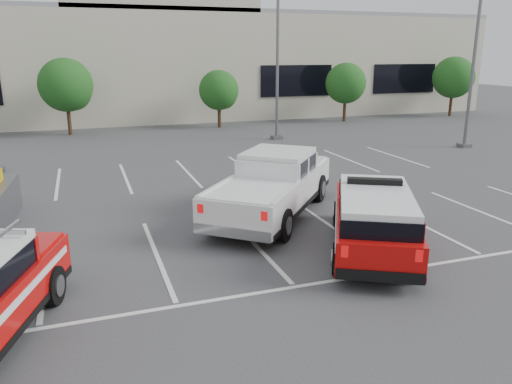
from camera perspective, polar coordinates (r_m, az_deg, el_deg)
ground at (r=14.01m, az=-0.22°, el=-5.91°), size 120.00×120.00×0.00m
stall_markings at (r=18.10m, az=-4.88°, el=-0.91°), size 23.00×15.00×0.01m
convention_building at (r=44.41m, az=-14.02°, el=14.67°), size 60.00×16.99×13.20m
tree_mid_left at (r=34.43m, az=-20.75°, el=11.17°), size 3.37×3.37×4.85m
tree_mid_right at (r=35.71m, az=-4.15°, el=11.38°), size 2.77×2.77×3.99m
tree_right at (r=39.51m, az=10.29°, el=11.98°), size 3.07×3.07×4.42m
tree_far_right at (r=45.24m, az=21.67°, el=11.93°), size 3.37×3.37×4.85m
light_pole_mid at (r=30.47m, az=2.48°, el=15.72°), size 0.90×0.60×10.24m
light_pole_right at (r=30.14m, az=23.73°, el=14.47°), size 0.90×0.60×10.24m
fire_chief_suv at (r=13.63m, az=13.24°, el=-3.51°), size 4.28×5.66×1.89m
white_pickup at (r=16.25m, az=1.91°, el=0.16°), size 6.00×6.55×2.03m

